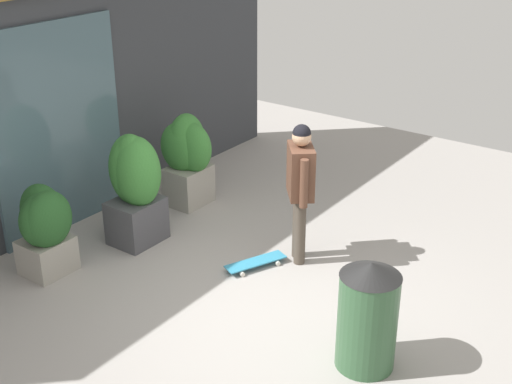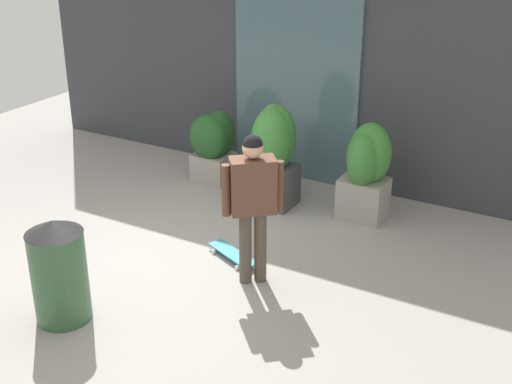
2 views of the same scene
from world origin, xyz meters
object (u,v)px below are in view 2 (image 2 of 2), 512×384
skateboard (233,254)px  planter_box_mid (366,165)px  skateboarder (253,195)px  planter_box_right (273,148)px  planter_box_left (213,142)px  trash_bin (59,270)px

skateboard → planter_box_mid: size_ratio=0.59×
skateboarder → planter_box_right: skateboarder is taller
skateboarder → planter_box_left: (-1.86, 2.09, -0.41)m
planter_box_left → planter_box_right: (1.11, -0.27, 0.19)m
planter_box_left → trash_bin: trash_bin is taller
skateboarder → trash_bin: 2.02m
skateboard → trash_bin: (-0.82, -1.81, 0.47)m
skateboarder → planter_box_left: skateboarder is taller
skateboarder → trash_bin: bearing=100.3°
planter_box_right → trash_bin: (-0.50, -3.34, -0.26)m
skateboarder → skateboard: (-0.43, 0.29, -0.94)m
skateboarder → planter_box_mid: skateboarder is taller
planter_box_left → planter_box_mid: 2.29m
skateboarder → planter_box_right: (-0.75, 1.82, -0.21)m
planter_box_mid → trash_bin: size_ratio=1.19×
planter_box_left → planter_box_right: planter_box_right is taller
skateboard → planter_box_left: size_ratio=0.72×
skateboard → planter_box_right: 1.72m
skateboard → planter_box_mid: 2.06m
skateboarder → skateboard: skateboarder is taller
skateboard → trash_bin: size_ratio=0.70×
planter_box_mid → trash_bin: bearing=-115.3°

